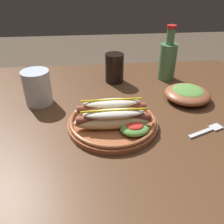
{
  "coord_description": "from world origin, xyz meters",
  "views": [
    {
      "loc": [
        -0.06,
        -0.65,
        1.15
      ],
      "look_at": [
        0.0,
        -0.04,
        0.77
      ],
      "focal_mm": 38.39,
      "sensor_mm": 36.0,
      "label": 1
    }
  ],
  "objects_px": {
    "water_cup": "(37,87)",
    "glass_bottle": "(168,59)",
    "soda_cup": "(114,68)",
    "side_bowl": "(188,93)",
    "hot_dog_plate": "(114,119)",
    "fork": "(208,130)"
  },
  "relations": [
    {
      "from": "soda_cup",
      "to": "glass_bottle",
      "type": "height_order",
      "value": "glass_bottle"
    },
    {
      "from": "soda_cup",
      "to": "water_cup",
      "type": "bearing_deg",
      "value": -151.33
    },
    {
      "from": "water_cup",
      "to": "glass_bottle",
      "type": "bearing_deg",
      "value": 17.94
    },
    {
      "from": "soda_cup",
      "to": "side_bowl",
      "type": "height_order",
      "value": "soda_cup"
    },
    {
      "from": "hot_dog_plate",
      "to": "fork",
      "type": "relative_size",
      "value": 2.23
    },
    {
      "from": "soda_cup",
      "to": "glass_bottle",
      "type": "distance_m",
      "value": 0.22
    },
    {
      "from": "hot_dog_plate",
      "to": "fork",
      "type": "xyz_separation_m",
      "value": [
        0.27,
        -0.05,
        -0.02
      ]
    },
    {
      "from": "side_bowl",
      "to": "fork",
      "type": "bearing_deg",
      "value": -91.87
    },
    {
      "from": "hot_dog_plate",
      "to": "glass_bottle",
      "type": "distance_m",
      "value": 0.42
    },
    {
      "from": "glass_bottle",
      "to": "side_bowl",
      "type": "height_order",
      "value": "glass_bottle"
    },
    {
      "from": "water_cup",
      "to": "glass_bottle",
      "type": "relative_size",
      "value": 0.54
    },
    {
      "from": "fork",
      "to": "side_bowl",
      "type": "bearing_deg",
      "value": 66.16
    },
    {
      "from": "water_cup",
      "to": "fork",
      "type": "bearing_deg",
      "value": -23.15
    },
    {
      "from": "hot_dog_plate",
      "to": "soda_cup",
      "type": "bearing_deg",
      "value": 83.64
    },
    {
      "from": "soda_cup",
      "to": "glass_bottle",
      "type": "relative_size",
      "value": 0.53
    },
    {
      "from": "glass_bottle",
      "to": "side_bowl",
      "type": "distance_m",
      "value": 0.2
    },
    {
      "from": "side_bowl",
      "to": "glass_bottle",
      "type": "bearing_deg",
      "value": 96.44
    },
    {
      "from": "soda_cup",
      "to": "side_bowl",
      "type": "relative_size",
      "value": 0.73
    },
    {
      "from": "glass_bottle",
      "to": "fork",
      "type": "bearing_deg",
      "value": -87.68
    },
    {
      "from": "fork",
      "to": "side_bowl",
      "type": "distance_m",
      "value": 0.19
    },
    {
      "from": "hot_dog_plate",
      "to": "glass_bottle",
      "type": "relative_size",
      "value": 1.23
    },
    {
      "from": "hot_dog_plate",
      "to": "side_bowl",
      "type": "distance_m",
      "value": 0.31
    }
  ]
}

